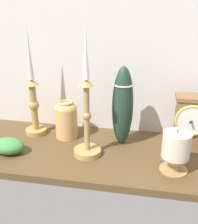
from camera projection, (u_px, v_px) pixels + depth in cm
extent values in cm
cube|color=brown|center=(97.00, 153.00, 95.85)|extent=(100.00, 36.00, 2.40)
cube|color=silver|center=(107.00, 44.00, 99.74)|extent=(120.00, 2.00, 65.00)
cube|color=brown|center=(189.00, 124.00, 94.51)|extent=(9.42, 6.39, 17.28)
cube|color=brown|center=(193.00, 98.00, 90.97)|extent=(10.55, 7.15, 1.20)
torus|color=tan|center=(192.00, 121.00, 90.24)|extent=(10.69, 0.97, 10.69)
cylinder|color=white|center=(192.00, 121.00, 90.15)|extent=(8.94, 0.40, 8.94)
cube|color=black|center=(192.00, 121.00, 89.87)|extent=(1.89, 3.36, 0.30)
cylinder|color=#AB8B4E|center=(87.00, 152.00, 92.80)|extent=(8.94, 8.94, 1.80)
cylinder|color=#AB8B4E|center=(87.00, 119.00, 88.31)|extent=(1.81, 1.81, 21.64)
sphere|color=#AB8B4E|center=(87.00, 116.00, 87.90)|extent=(2.90, 2.90, 2.90)
cone|color=#AB8B4E|center=(86.00, 82.00, 83.78)|extent=(4.57, 4.57, 2.00)
cone|color=white|center=(86.00, 52.00, 80.35)|extent=(2.06, 2.06, 15.96)
cylinder|color=#A98644|center=(36.00, 131.00, 106.97)|extent=(7.78, 7.78, 1.80)
cylinder|color=#A98644|center=(34.00, 107.00, 103.33)|extent=(2.39, 2.39, 17.21)
sphere|color=#A98644|center=(34.00, 105.00, 103.00)|extent=(3.83, 3.83, 3.83)
cone|color=#A98644|center=(32.00, 82.00, 99.65)|extent=(4.82, 4.82, 2.00)
cone|color=silver|center=(29.00, 52.00, 95.67)|extent=(2.14, 2.14, 18.80)
cylinder|color=tan|center=(66.00, 122.00, 102.45)|extent=(8.02, 8.02, 11.47)
ellipsoid|color=tan|center=(66.00, 108.00, 100.26)|extent=(7.62, 7.62, 3.81)
torus|color=tan|center=(66.00, 103.00, 99.53)|extent=(5.20, 5.20, 0.79)
cylinder|color=#AA8752|center=(174.00, 164.00, 83.80)|extent=(3.33, 3.33, 4.28)
cylinder|color=#AA8752|center=(173.00, 169.00, 84.47)|extent=(8.31, 8.31, 0.80)
cylinder|color=#AA8752|center=(175.00, 158.00, 82.98)|extent=(7.48, 7.48, 0.60)
cylinder|color=beige|center=(176.00, 145.00, 81.36)|extent=(8.13, 8.13, 7.66)
cylinder|color=black|center=(178.00, 131.00, 79.66)|extent=(0.30, 0.30, 1.20)
ellipsoid|color=#1E392B|center=(123.00, 107.00, 94.76)|extent=(7.11, 7.11, 27.58)
torus|color=#CCB78C|center=(123.00, 85.00, 91.81)|extent=(6.64, 6.64, 0.60)
ellipsoid|color=#408742|center=(8.00, 146.00, 92.93)|extent=(10.92, 7.65, 5.10)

